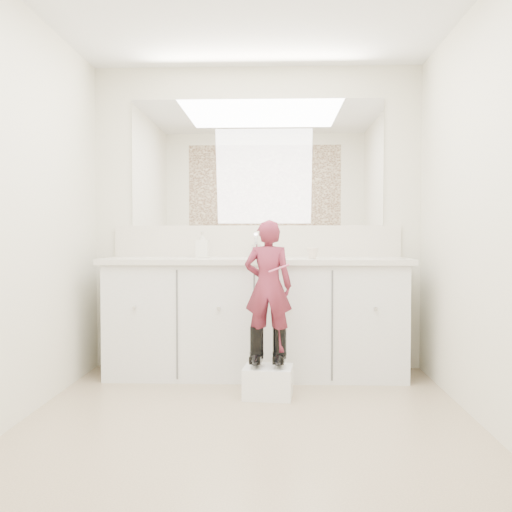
{
  "coord_description": "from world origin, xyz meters",
  "views": [
    {
      "loc": [
        0.16,
        -3.06,
        1.06
      ],
      "look_at": [
        0.02,
        0.71,
        0.92
      ],
      "focal_mm": 40.0,
      "sensor_mm": 36.0,
      "label": 1
    }
  ],
  "objects": [
    {
      "name": "floor",
      "position": [
        0.0,
        0.0,
        0.0
      ],
      "size": [
        3.0,
        3.0,
        0.0
      ],
      "primitive_type": "plane",
      "color": "#836E56",
      "rests_on": "ground"
    },
    {
      "name": "wall_back",
      "position": [
        0.0,
        1.5,
        1.2
      ],
      "size": [
        2.6,
        0.0,
        2.6
      ],
      "primitive_type": "plane",
      "rotation": [
        1.57,
        0.0,
        0.0
      ],
      "color": "beige",
      "rests_on": "floor"
    },
    {
      "name": "wall_front",
      "position": [
        0.0,
        -1.5,
        1.2
      ],
      "size": [
        2.6,
        0.0,
        2.6
      ],
      "primitive_type": "plane",
      "rotation": [
        -1.57,
        0.0,
        0.0
      ],
      "color": "beige",
      "rests_on": "floor"
    },
    {
      "name": "wall_left",
      "position": [
        -1.3,
        0.0,
        1.2
      ],
      "size": [
        0.0,
        3.0,
        3.0
      ],
      "primitive_type": "plane",
      "rotation": [
        1.57,
        0.0,
        1.57
      ],
      "color": "beige",
      "rests_on": "floor"
    },
    {
      "name": "wall_right",
      "position": [
        1.3,
        0.0,
        1.2
      ],
      "size": [
        0.0,
        3.0,
        3.0
      ],
      "primitive_type": "plane",
      "rotation": [
        1.57,
        0.0,
        -1.57
      ],
      "color": "beige",
      "rests_on": "floor"
    },
    {
      "name": "vanity_cabinet",
      "position": [
        0.0,
        1.23,
        0.42
      ],
      "size": [
        2.2,
        0.55,
        0.85
      ],
      "primitive_type": "cube",
      "color": "silver",
      "rests_on": "floor"
    },
    {
      "name": "countertop",
      "position": [
        0.0,
        1.21,
        0.87
      ],
      "size": [
        2.28,
        0.58,
        0.04
      ],
      "primitive_type": "cube",
      "color": "beige",
      "rests_on": "vanity_cabinet"
    },
    {
      "name": "backsplash",
      "position": [
        0.0,
        1.49,
        1.02
      ],
      "size": [
        2.28,
        0.03,
        0.25
      ],
      "primitive_type": "cube",
      "color": "beige",
      "rests_on": "countertop"
    },
    {
      "name": "mirror",
      "position": [
        0.0,
        1.49,
        1.64
      ],
      "size": [
        2.0,
        0.02,
        1.0
      ],
      "primitive_type": "cube",
      "color": "white",
      "rests_on": "wall_back"
    },
    {
      "name": "dot_panel",
      "position": [
        0.0,
        -1.49,
        1.65
      ],
      "size": [
        2.0,
        0.01,
        1.2
      ],
      "primitive_type": "cube",
      "color": "#472819",
      "rests_on": "wall_front"
    },
    {
      "name": "faucet",
      "position": [
        0.0,
        1.38,
        0.94
      ],
      "size": [
        0.08,
        0.08,
        0.1
      ],
      "primitive_type": "cylinder",
      "color": "silver",
      "rests_on": "countertop"
    },
    {
      "name": "cup",
      "position": [
        0.42,
        1.15,
        0.93
      ],
      "size": [
        0.09,
        0.09,
        0.08
      ],
      "primitive_type": "imported",
      "rotation": [
        0.0,
        0.0,
        -0.02
      ],
      "color": "beige",
      "rests_on": "countertop"
    },
    {
      "name": "soap_bottle",
      "position": [
        -0.41,
        1.28,
        0.99
      ],
      "size": [
        0.1,
        0.1,
        0.2
      ],
      "primitive_type": "imported",
      "rotation": [
        0.0,
        0.0,
        -0.06
      ],
      "color": "silver",
      "rests_on": "countertop"
    },
    {
      "name": "step_stool",
      "position": [
        0.1,
        0.64,
        0.1
      ],
      "size": [
        0.33,
        0.29,
        0.2
      ],
      "primitive_type": "cube",
      "rotation": [
        0.0,
        0.0,
        -0.09
      ],
      "color": "white",
      "rests_on": "floor"
    },
    {
      "name": "boot_left",
      "position": [
        0.03,
        0.66,
        0.33
      ],
      "size": [
        0.11,
        0.18,
        0.26
      ],
      "primitive_type": null,
      "rotation": [
        0.0,
        0.0,
        -0.09
      ],
      "color": "black",
      "rests_on": "step_stool"
    },
    {
      "name": "boot_right",
      "position": [
        0.18,
        0.66,
        0.33
      ],
      "size": [
        0.11,
        0.18,
        0.26
      ],
      "primitive_type": null,
      "rotation": [
        0.0,
        0.0,
        -0.09
      ],
      "color": "black",
      "rests_on": "step_stool"
    },
    {
      "name": "toddler",
      "position": [
        0.1,
        0.66,
        0.73
      ],
      "size": [
        0.33,
        0.23,
        0.86
      ],
      "primitive_type": "imported",
      "rotation": [
        0.0,
        0.0,
        3.05
      ],
      "color": "#AA3454",
      "rests_on": "step_stool"
    },
    {
      "name": "toothbrush",
      "position": [
        0.17,
        0.58,
        0.85
      ],
      "size": [
        0.14,
        0.02,
        0.06
      ],
      "primitive_type": "cylinder",
      "rotation": [
        0.0,
        1.22,
        -0.09
      ],
      "color": "#D3527A",
      "rests_on": "toddler"
    }
  ]
}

